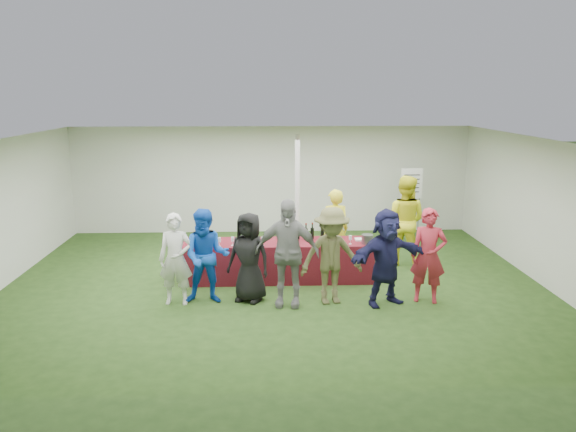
{
  "coord_description": "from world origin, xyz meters",
  "views": [
    {
      "loc": [
        -0.15,
        -10.11,
        3.54
      ],
      "look_at": [
        0.27,
        0.19,
        1.25
      ],
      "focal_mm": 35.0,
      "sensor_mm": 36.0,
      "label": 1
    }
  ],
  "objects_px": {
    "dump_bucket": "(367,239)",
    "customer_0": "(176,259)",
    "customer_1": "(207,256)",
    "customer_6": "(429,256)",
    "wine_list_sign": "(411,189)",
    "customer_2": "(249,257)",
    "serving_table": "(278,261)",
    "customer_4": "(331,256)",
    "staff_back": "(404,220)",
    "customer_5": "(386,257)",
    "staff_pourer": "(334,229)",
    "customer_3": "(287,253)"
  },
  "relations": [
    {
      "from": "customer_1",
      "to": "staff_pourer",
      "type": "bearing_deg",
      "value": 38.55
    },
    {
      "from": "customer_0",
      "to": "customer_4",
      "type": "bearing_deg",
      "value": 1.53
    },
    {
      "from": "customer_2",
      "to": "staff_back",
      "type": "bearing_deg",
      "value": 55.98
    },
    {
      "from": "staff_back",
      "to": "customer_4",
      "type": "height_order",
      "value": "staff_back"
    },
    {
      "from": "staff_back",
      "to": "customer_5",
      "type": "xyz_separation_m",
      "value": [
        -0.85,
        -2.25,
        -0.11
      ]
    },
    {
      "from": "staff_back",
      "to": "customer_1",
      "type": "bearing_deg",
      "value": 54.95
    },
    {
      "from": "wine_list_sign",
      "to": "customer_2",
      "type": "xyz_separation_m",
      "value": [
        -3.7,
        -3.58,
        -0.54
      ]
    },
    {
      "from": "customer_6",
      "to": "customer_1",
      "type": "bearing_deg",
      "value": -165.78
    },
    {
      "from": "customer_3",
      "to": "customer_1",
      "type": "bearing_deg",
      "value": -179.02
    },
    {
      "from": "customer_1",
      "to": "customer_4",
      "type": "relative_size",
      "value": 0.98
    },
    {
      "from": "customer_1",
      "to": "customer_2",
      "type": "distance_m",
      "value": 0.72
    },
    {
      "from": "serving_table",
      "to": "customer_6",
      "type": "height_order",
      "value": "customer_6"
    },
    {
      "from": "dump_bucket",
      "to": "customer_1",
      "type": "height_order",
      "value": "customer_1"
    },
    {
      "from": "wine_list_sign",
      "to": "customer_4",
      "type": "height_order",
      "value": "wine_list_sign"
    },
    {
      "from": "customer_0",
      "to": "customer_1",
      "type": "relative_size",
      "value": 0.96
    },
    {
      "from": "dump_bucket",
      "to": "customer_0",
      "type": "height_order",
      "value": "customer_0"
    },
    {
      "from": "staff_back",
      "to": "customer_2",
      "type": "distance_m",
      "value": 3.73
    },
    {
      "from": "staff_pourer",
      "to": "customer_2",
      "type": "distance_m",
      "value": 2.44
    },
    {
      "from": "dump_bucket",
      "to": "customer_2",
      "type": "height_order",
      "value": "customer_2"
    },
    {
      "from": "serving_table",
      "to": "dump_bucket",
      "type": "relative_size",
      "value": 16.6
    },
    {
      "from": "dump_bucket",
      "to": "customer_2",
      "type": "relative_size",
      "value": 0.14
    },
    {
      "from": "wine_list_sign",
      "to": "customer_1",
      "type": "bearing_deg",
      "value": -140.49
    },
    {
      "from": "customer_1",
      "to": "customer_0",
      "type": "bearing_deg",
      "value": -174.66
    },
    {
      "from": "customer_5",
      "to": "customer_2",
      "type": "bearing_deg",
      "value": 149.87
    },
    {
      "from": "customer_0",
      "to": "staff_pourer",
      "type": "bearing_deg",
      "value": 35.76
    },
    {
      "from": "customer_5",
      "to": "customer_6",
      "type": "relative_size",
      "value": 1.01
    },
    {
      "from": "serving_table",
      "to": "staff_back",
      "type": "relative_size",
      "value": 1.92
    },
    {
      "from": "staff_pourer",
      "to": "staff_back",
      "type": "bearing_deg",
      "value": -175.37
    },
    {
      "from": "staff_pourer",
      "to": "wine_list_sign",
      "type": "bearing_deg",
      "value": -141.93
    },
    {
      "from": "staff_back",
      "to": "customer_6",
      "type": "distance_m",
      "value": 2.16
    },
    {
      "from": "customer_0",
      "to": "customer_2",
      "type": "relative_size",
      "value": 1.01
    },
    {
      "from": "serving_table",
      "to": "wine_list_sign",
      "type": "relative_size",
      "value": 2.0
    },
    {
      "from": "staff_back",
      "to": "customer_6",
      "type": "xyz_separation_m",
      "value": [
        -0.1,
        -2.15,
        -0.12
      ]
    },
    {
      "from": "wine_list_sign",
      "to": "customer_4",
      "type": "xyz_separation_m",
      "value": [
        -2.31,
        -3.75,
        -0.48
      ]
    },
    {
      "from": "dump_bucket",
      "to": "customer_0",
      "type": "bearing_deg",
      "value": -164.25
    },
    {
      "from": "wine_list_sign",
      "to": "staff_pourer",
      "type": "height_order",
      "value": "wine_list_sign"
    },
    {
      "from": "customer_4",
      "to": "customer_6",
      "type": "relative_size",
      "value": 1.02
    },
    {
      "from": "staff_back",
      "to": "customer_2",
      "type": "xyz_separation_m",
      "value": [
        -3.16,
        -1.99,
        -0.16
      ]
    },
    {
      "from": "serving_table",
      "to": "customer_0",
      "type": "bearing_deg",
      "value": -145.76
    },
    {
      "from": "customer_3",
      "to": "customer_2",
      "type": "bearing_deg",
      "value": 168.02
    },
    {
      "from": "dump_bucket",
      "to": "customer_3",
      "type": "distance_m",
      "value": 1.91
    },
    {
      "from": "wine_list_sign",
      "to": "customer_3",
      "type": "height_order",
      "value": "customer_3"
    },
    {
      "from": "staff_back",
      "to": "customer_4",
      "type": "bearing_deg",
      "value": 77.8
    },
    {
      "from": "staff_pourer",
      "to": "customer_3",
      "type": "distance_m",
      "value": 2.26
    },
    {
      "from": "serving_table",
      "to": "customer_1",
      "type": "distance_m",
      "value": 1.74
    },
    {
      "from": "staff_pourer",
      "to": "customer_2",
      "type": "bearing_deg",
      "value": 42.54
    },
    {
      "from": "wine_list_sign",
      "to": "customer_5",
      "type": "height_order",
      "value": "wine_list_sign"
    },
    {
      "from": "staff_pourer",
      "to": "customer_3",
      "type": "height_order",
      "value": "customer_3"
    },
    {
      "from": "serving_table",
      "to": "staff_back",
      "type": "distance_m",
      "value": 2.85
    },
    {
      "from": "customer_1",
      "to": "customer_6",
      "type": "relative_size",
      "value": 1.0
    }
  ]
}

